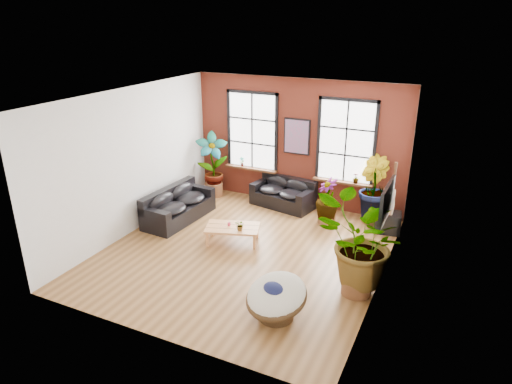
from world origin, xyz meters
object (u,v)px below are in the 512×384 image
coffee_table (233,228)px  sofa_left (177,206)px  papasan_chair (276,297)px  sofa_back (284,194)px

coffee_table → sofa_left: bearing=145.8°
papasan_chair → sofa_left: bearing=165.9°
sofa_left → coffee_table: sofa_left is taller
sofa_back → papasan_chair: (1.80, -4.79, 0.06)m
sofa_back → coffee_table: sofa_back is taller
sofa_left → papasan_chair: size_ratio=1.52×
sofa_back → sofa_left: (-2.17, -2.04, 0.02)m
coffee_table → papasan_chair: size_ratio=0.99×
sofa_back → coffee_table: size_ratio=1.32×
sofa_left → sofa_back: bearing=-43.3°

